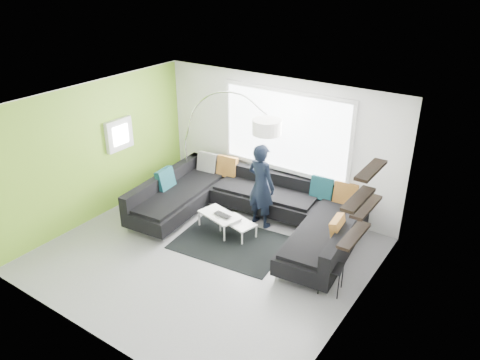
% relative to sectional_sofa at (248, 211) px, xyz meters
% --- Properties ---
extents(ground, '(5.50, 5.50, 0.00)m').
position_rel_sectional_sofa_xyz_m(ground, '(-0.14, -1.17, -0.40)').
color(ground, gray).
rests_on(ground, ground).
extents(room_shell, '(5.54, 5.04, 2.82)m').
position_rel_sectional_sofa_xyz_m(room_shell, '(-0.10, -0.97, 1.41)').
color(room_shell, white).
rests_on(room_shell, ground).
extents(sectional_sofa, '(4.47, 3.02, 0.91)m').
position_rel_sectional_sofa_xyz_m(sectional_sofa, '(0.00, 0.00, 0.00)').
color(sectional_sofa, black).
rests_on(sectional_sofa, ground).
extents(rug, '(2.19, 1.69, 0.01)m').
position_rel_sectional_sofa_xyz_m(rug, '(0.02, -0.60, -0.40)').
color(rug, black).
rests_on(rug, ground).
extents(coffee_table, '(1.18, 0.85, 0.35)m').
position_rel_sectional_sofa_xyz_m(coffee_table, '(-0.24, -0.31, -0.23)').
color(coffee_table, silver).
rests_on(coffee_table, ground).
extents(arc_lamp, '(2.45, 0.91, 2.58)m').
position_rel_sectional_sofa_xyz_m(arc_lamp, '(-2.01, 0.55, 0.89)').
color(arc_lamp, silver).
rests_on(arc_lamp, ground).
extents(side_table, '(0.40, 0.40, 0.47)m').
position_rel_sectional_sofa_xyz_m(side_table, '(2.17, -0.84, -0.17)').
color(side_table, black).
rests_on(side_table, ground).
extents(person, '(0.76, 0.62, 1.73)m').
position_rel_sectional_sofa_xyz_m(person, '(0.10, 0.33, 0.46)').
color(person, black).
rests_on(person, ground).
extents(laptop, '(0.43, 0.33, 0.03)m').
position_rel_sectional_sofa_xyz_m(laptop, '(-0.37, -0.39, -0.04)').
color(laptop, black).
rests_on(laptop, coffee_table).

